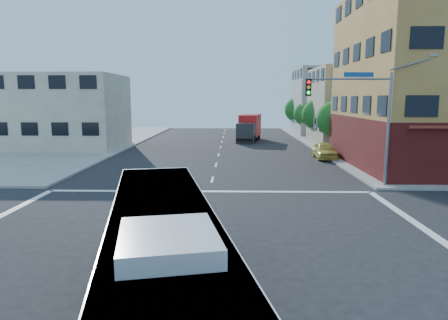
{
  "coord_description": "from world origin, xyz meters",
  "views": [
    {
      "loc": [
        1.39,
        -13.57,
        5.47
      ],
      "look_at": [
        0.97,
        5.03,
        2.59
      ],
      "focal_mm": 32.0,
      "sensor_mm": 36.0,
      "label": 1
    }
  ],
  "objects": [
    {
      "name": "ground",
      "position": [
        0.0,
        0.0,
        0.0
      ],
      "size": [
        120.0,
        120.0,
        0.0
      ],
      "primitive_type": "plane",
      "color": "black",
      "rests_on": "ground"
    },
    {
      "name": "building_east_near",
      "position": [
        16.98,
        33.98,
        4.51
      ],
      "size": [
        12.06,
        10.06,
        9.0
      ],
      "color": "tan",
      "rests_on": "ground"
    },
    {
      "name": "building_east_far",
      "position": [
        16.98,
        47.98,
        5.01
      ],
      "size": [
        12.06,
        10.06,
        10.0
      ],
      "color": "#ABACA6",
      "rests_on": "ground"
    },
    {
      "name": "building_west",
      "position": [
        -17.02,
        29.98,
        4.01
      ],
      "size": [
        12.06,
        10.06,
        8.0
      ],
      "color": "beige",
      "rests_on": "ground"
    },
    {
      "name": "signal_mast_ne",
      "position": [
        9.08,
        10.62,
        4.98
      ],
      "size": [
        7.91,
        1.13,
        8.07
      ],
      "color": "gray",
      "rests_on": "ground"
    },
    {
      "name": "street_tree_a",
      "position": [
        11.9,
        27.92,
        3.59
      ],
      "size": [
        3.6,
        3.6,
        5.53
      ],
      "color": "#392014",
      "rests_on": "ground"
    },
    {
      "name": "street_tree_b",
      "position": [
        11.9,
        35.92,
        3.75
      ],
      "size": [
        3.8,
        3.8,
        5.79
      ],
      "color": "#392014",
      "rests_on": "ground"
    },
    {
      "name": "street_tree_c",
      "position": [
        11.9,
        43.92,
        3.46
      ],
      "size": [
        3.4,
        3.4,
        5.29
      ],
      "color": "#392014",
      "rests_on": "ground"
    },
    {
      "name": "street_tree_d",
      "position": [
        11.9,
        51.92,
        3.88
      ],
      "size": [
        4.0,
        4.0,
        6.03
      ],
      "color": "#392014",
      "rests_on": "ground"
    },
    {
      "name": "transit_bus",
      "position": [
        -0.28,
        -4.49,
        1.59
      ],
      "size": [
        4.65,
        11.21,
        3.25
      ],
      "rotation": [
        0.0,
        0.0,
        0.22
      ],
      "color": "black",
      "rests_on": "ground"
    },
    {
      "name": "box_truck",
      "position": [
        3.49,
        37.98,
        1.63
      ],
      "size": [
        3.51,
        7.76,
        3.37
      ],
      "rotation": [
        0.0,
        0.0,
        -0.19
      ],
      "color": "#27282D",
      "rests_on": "ground"
    },
    {
      "name": "parked_car",
      "position": [
        9.78,
        22.79,
        0.75
      ],
      "size": [
        1.9,
        4.47,
        1.51
      ],
      "primitive_type": "imported",
      "rotation": [
        0.0,
        0.0,
        -0.03
      ],
      "color": "#D6C650",
      "rests_on": "ground"
    }
  ]
}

